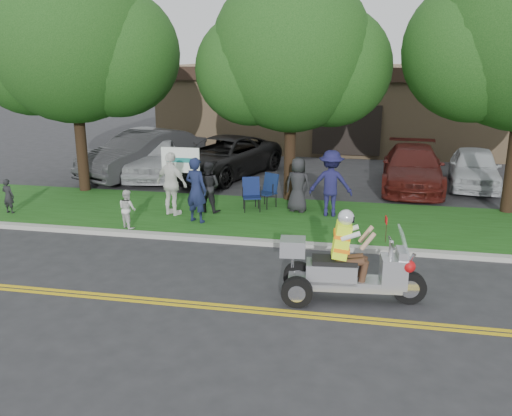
% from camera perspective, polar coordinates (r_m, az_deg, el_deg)
% --- Properties ---
extents(ground, '(120.00, 120.00, 0.00)m').
position_cam_1_polar(ground, '(10.90, -4.39, -9.11)').
color(ground, '#28282B').
rests_on(ground, ground).
extents(centerline_near, '(60.00, 0.10, 0.01)m').
position_cam_1_polar(centerline_near, '(10.39, -5.25, -10.40)').
color(centerline_near, gold).
rests_on(centerline_near, ground).
extents(centerline_far, '(60.00, 0.10, 0.01)m').
position_cam_1_polar(centerline_far, '(10.53, -5.00, -10.03)').
color(centerline_far, gold).
rests_on(centerline_far, ground).
extents(curb, '(60.00, 0.25, 0.12)m').
position_cam_1_polar(curb, '(13.61, -0.98, -3.53)').
color(curb, '#A8A89E').
rests_on(curb, ground).
extents(grass_verge, '(60.00, 4.00, 0.10)m').
position_cam_1_polar(grass_verge, '(15.62, 0.67, -0.95)').
color(grass_verge, '#1C4813').
rests_on(grass_verge, ground).
extents(commercial_building, '(18.00, 8.20, 4.00)m').
position_cam_1_polar(commercial_building, '(28.59, 9.86, 10.59)').
color(commercial_building, '#9E7F5B').
rests_on(commercial_building, ground).
extents(tree_left, '(6.62, 5.40, 7.78)m').
position_cam_1_polar(tree_left, '(18.88, -18.56, 15.95)').
color(tree_left, '#332114').
rests_on(tree_left, ground).
extents(tree_mid, '(5.88, 4.80, 7.05)m').
position_cam_1_polar(tree_mid, '(16.86, 3.95, 15.38)').
color(tree_mid, '#332114').
rests_on(tree_mid, ground).
extents(business_sign, '(1.25, 0.06, 1.75)m').
position_cam_1_polar(business_sign, '(17.37, -7.94, 4.73)').
color(business_sign, silver).
rests_on(business_sign, ground).
extents(trike_scooter, '(2.80, 0.97, 1.83)m').
position_cam_1_polar(trike_scooter, '(10.53, 9.41, -6.40)').
color(trike_scooter, black).
rests_on(trike_scooter, ground).
extents(lawn_chair_a, '(0.74, 0.74, 1.01)m').
position_cam_1_polar(lawn_chair_a, '(16.40, 1.31, 2.11)').
color(lawn_chair_a, black).
rests_on(lawn_chair_a, grass_verge).
extents(lawn_chair_b, '(0.64, 0.66, 0.97)m').
position_cam_1_polar(lawn_chair_b, '(16.02, -0.50, 1.71)').
color(lawn_chair_b, black).
rests_on(lawn_chair_b, grass_verge).
extents(spectator_adult_left, '(0.77, 0.63, 1.81)m').
position_cam_1_polar(spectator_adult_left, '(14.89, -6.33, 1.90)').
color(spectator_adult_left, '#161D3E').
rests_on(spectator_adult_left, grass_verge).
extents(spectator_adult_mid, '(0.84, 0.72, 1.51)m').
position_cam_1_polar(spectator_adult_mid, '(15.86, -5.04, 2.27)').
color(spectator_adult_mid, black).
rests_on(spectator_adult_mid, grass_verge).
extents(spectator_adult_right, '(1.16, 0.81, 1.83)m').
position_cam_1_polar(spectator_adult_right, '(15.63, -8.85, 2.53)').
color(spectator_adult_right, white).
rests_on(spectator_adult_right, grass_verge).
extents(spectator_chair_a, '(1.23, 0.72, 1.89)m').
position_cam_1_polar(spectator_chair_a, '(15.52, 7.88, 2.60)').
color(spectator_chair_a, '#191844').
rests_on(spectator_chair_a, grass_verge).
extents(spectator_chair_b, '(0.90, 0.71, 1.61)m').
position_cam_1_polar(spectator_chair_b, '(15.85, 4.44, 2.46)').
color(spectator_chair_b, '#232325').
rests_on(spectator_chair_b, grass_verge).
extents(child_left, '(0.40, 0.29, 1.02)m').
position_cam_1_polar(child_left, '(17.30, -24.63, 1.16)').
color(child_left, black).
rests_on(child_left, grass_verge).
extents(child_right, '(0.64, 0.61, 1.04)m').
position_cam_1_polar(child_right, '(14.78, -13.38, -0.08)').
color(child_right, silver).
rests_on(child_right, grass_verge).
extents(parked_car_far_left, '(2.66, 4.96, 1.60)m').
position_cam_1_polar(parked_car_far_left, '(21.18, -10.43, 5.40)').
color(parked_car_far_left, '#ABADB3').
rests_on(parked_car_far_left, ground).
extents(parked_car_left, '(3.89, 5.65, 1.76)m').
position_cam_1_polar(parked_car_left, '(21.32, -11.73, 5.62)').
color(parked_car_left, '#2C2C2E').
rests_on(parked_car_left, ground).
extents(parked_car_mid, '(4.27, 6.07, 1.54)m').
position_cam_1_polar(parked_car_mid, '(20.79, -3.56, 5.35)').
color(parked_car_mid, black).
rests_on(parked_car_mid, ground).
extents(parked_car_right, '(2.28, 5.11, 1.46)m').
position_cam_1_polar(parked_car_right, '(19.83, 16.16, 4.10)').
color(parked_car_right, '#4A1511').
rests_on(parked_car_right, ground).
extents(parked_car_far_right, '(2.12, 4.27, 1.40)m').
position_cam_1_polar(parked_car_far_right, '(20.69, 22.00, 3.95)').
color(parked_car_far_right, silver).
rests_on(parked_car_far_right, ground).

